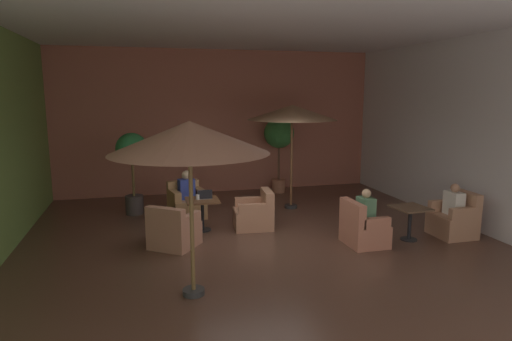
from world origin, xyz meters
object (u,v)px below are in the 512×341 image
patio_umbrella_center_beige (190,138)px  cafe_table_front_left (202,206)px  cafe_table_front_right (410,215)px  patron_blue_shirt (366,208)px  armchair_front_right_east (454,220)px  armchair_front_left_south (255,214)px  potted_tree_mid_left (132,158)px  patio_umbrella_tall_red (292,113)px  potted_tree_left_corner (279,138)px  patron_with_friend (186,186)px  open_laptop (205,196)px  patron_by_window (454,202)px  iced_drink_cup (198,197)px  armchair_front_left_east (174,231)px  armchair_front_right_north (363,229)px  armchair_front_left_north (186,204)px

patio_umbrella_center_beige → cafe_table_front_left: bearing=79.7°
cafe_table_front_right → patio_umbrella_center_beige: patio_umbrella_center_beige is taller
cafe_table_front_right → patron_blue_shirt: size_ratio=1.04×
armchair_front_right_east → patron_blue_shirt: (-2.00, -0.01, 0.38)m
armchair_front_left_south → potted_tree_mid_left: bearing=144.6°
patio_umbrella_tall_red → potted_tree_mid_left: patio_umbrella_tall_red is taller
armchair_front_left_south → patio_umbrella_tall_red: patio_umbrella_tall_red is taller
potted_tree_left_corner → potted_tree_mid_left: size_ratio=1.11×
armchair_front_left_south → patio_umbrella_center_beige: (-1.65, -2.84, 1.96)m
cafe_table_front_right → patron_blue_shirt: bearing=-179.3°
armchair_front_left_south → patron_with_friend: 1.82m
patio_umbrella_tall_red → patron_blue_shirt: 3.41m
patron_with_friend → open_laptop: size_ratio=2.08×
patron_by_window → iced_drink_cup: (-4.93, 1.66, 0.01)m
armchair_front_left_east → iced_drink_cup: armchair_front_left_east is taller
patio_umbrella_tall_red → patron_by_window: bearing=-50.2°
patio_umbrella_tall_red → armchair_front_left_south: bearing=-133.0°
armchair_front_left_south → open_laptop: open_laptop is taller
cafe_table_front_left → patron_by_window: patron_by_window is taller
armchair_front_right_north → potted_tree_mid_left: 5.50m
armchair_front_right_north → open_laptop: 3.29m
armchair_front_left_south → cafe_table_front_right: size_ratio=1.27×
armchair_front_right_north → iced_drink_cup: (-2.93, 1.67, 0.41)m
armchair_front_right_north → patron_blue_shirt: (0.04, 0.00, 0.40)m
cafe_table_front_left → armchair_front_left_south: (1.11, -0.11, -0.22)m
cafe_table_front_left → armchair_front_right_north: size_ratio=0.79×
armchair_front_right_north → patron_by_window: bearing=0.3°
patron_with_friend → cafe_table_front_left: bearing=-78.1°
open_laptop → patron_blue_shirt: bearing=-31.3°
open_laptop → potted_tree_left_corner: bearing=49.2°
potted_tree_mid_left → iced_drink_cup: bearing=-51.8°
patio_umbrella_center_beige → patron_by_window: 5.74m
cafe_table_front_left → armchair_front_right_north: armchair_front_right_north is taller
patio_umbrella_center_beige → patron_by_window: (5.37, 1.30, -1.55)m
patron_blue_shirt → potted_tree_mid_left: bearing=142.1°
iced_drink_cup → open_laptop: open_laptop is taller
iced_drink_cup → potted_tree_mid_left: bearing=128.2°
armchair_front_left_east → potted_tree_left_corner: size_ratio=0.49×
patio_umbrella_center_beige → patron_with_friend: bearing=85.5°
cafe_table_front_right → potted_tree_left_corner: (-1.22, 4.69, 1.08)m
armchair_front_left_north → potted_tree_mid_left: bearing=153.2°
potted_tree_left_corner → open_laptop: bearing=-130.8°
armchair_front_left_north → patron_by_window: bearing=-28.4°
cafe_table_front_right → armchair_front_right_north: (-1.02, -0.01, -0.20)m
armchair_front_left_east → patron_blue_shirt: size_ratio=1.62×
patron_by_window → potted_tree_left_corner: bearing=115.1°
armchair_front_left_north → patio_umbrella_center_beige: bearing=-94.4°
armchair_front_right_east → patio_umbrella_center_beige: patio_umbrella_center_beige is taller
armchair_front_right_north → iced_drink_cup: size_ratio=7.90×
patio_umbrella_tall_red → patron_blue_shirt: size_ratio=3.90×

